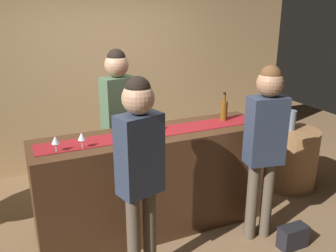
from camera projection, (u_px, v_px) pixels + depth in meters
ground_plane at (155, 226)px, 3.82m from camera, size 10.00×10.00×0.00m
back_wall at (101, 62)px, 5.00m from camera, size 6.00×0.12×2.90m
bar_counter at (155, 182)px, 3.66m from camera, size 2.31×0.60×1.04m
counter_runner_cloth at (154, 133)px, 3.49m from camera, size 2.19×0.28×0.01m
wine_bottle_amber at (224, 110)px, 3.83m from camera, size 0.07×0.07×0.30m
wine_bottle_green at (133, 123)px, 3.42m from camera, size 0.07×0.07×0.30m
wine_glass_near_customer at (156, 121)px, 3.51m from camera, size 0.07×0.07×0.14m
wine_glass_mid_counter at (55, 141)px, 3.00m from camera, size 0.07×0.07×0.14m
wine_glass_far_end at (82, 137)px, 3.09m from camera, size 0.07×0.07×0.14m
bartender at (119, 112)px, 3.90m from camera, size 0.38×0.27×1.78m
customer_sipping at (265, 136)px, 3.34m from camera, size 0.37×0.26×1.71m
customer_browsing at (140, 161)px, 2.78m from camera, size 0.38×0.28×1.73m
round_side_table at (289, 158)px, 4.60m from camera, size 0.68×0.68×0.74m
vase_on_side_table at (290, 120)px, 4.47m from camera, size 0.13×0.13×0.24m
handbag at (293, 237)px, 3.47m from camera, size 0.28×0.14×0.22m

